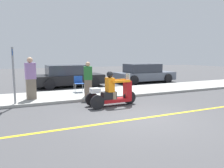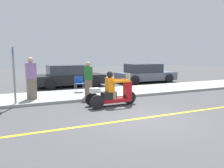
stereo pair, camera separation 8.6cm
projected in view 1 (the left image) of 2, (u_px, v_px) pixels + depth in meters
name	position (u px, v px, depth m)	size (l,w,h in m)	color
ground_plane	(145.00, 118.00, 7.04)	(60.00, 60.00, 0.00)	#424244
lane_stripe	(138.00, 119.00, 6.94)	(24.00, 0.12, 0.01)	gold
sidewalk_strip	(95.00, 93.00, 11.18)	(28.00, 2.80, 0.12)	#9E9E99
motorcycle_trike	(112.00, 93.00, 8.67)	(2.08, 0.70, 1.39)	black
spectator_by_tree	(31.00, 79.00, 9.35)	(0.45, 0.30, 1.80)	#726656
spectator_far_back	(88.00, 80.00, 9.95)	(0.43, 0.33, 1.59)	#726656
folding_chair_set_back	(79.00, 82.00, 11.31)	(0.50, 0.50, 0.82)	#A5A8AD
parked_car_lot_right	(68.00, 76.00, 14.05)	(4.28, 2.12, 1.39)	black
parked_car_lot_center	(144.00, 74.00, 16.20)	(4.45, 2.00, 1.38)	slate
street_sign	(14.00, 73.00, 8.42)	(0.08, 0.36, 2.20)	gray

